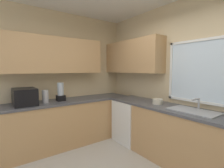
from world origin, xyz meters
The scene contains 9 objects.
room_shell centered at (-0.39, 0.45, 1.81)m, with size 4.24×3.43×2.78m.
counter_run_left centered at (-1.75, 0.00, 0.45)m, with size 0.65×3.04×0.91m.
counter_run_back centered at (0.21, 1.34, 0.45)m, with size 3.33×0.65×0.91m.
dishwasher centered at (-1.09, 1.31, 0.43)m, with size 0.60×0.60×0.86m, color white.
microwave centered at (-1.75, -0.59, 1.05)m, with size 0.48×0.36×0.29m, color black.
kettle centered at (-1.73, -0.25, 1.03)m, with size 0.11×0.11×0.24m, color #B7B7BC.
sink_assembly centered at (0.20, 1.35, 0.92)m, with size 0.68×0.40×0.19m.
bowl centered at (-0.44, 1.34, 0.95)m, with size 0.18×0.18×0.09m, color beige.
blender_appliance centered at (-1.75, 0.04, 1.07)m, with size 0.15×0.15×0.36m.
Camera 1 is at (1.42, -1.01, 1.52)m, focal length 26.26 mm.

